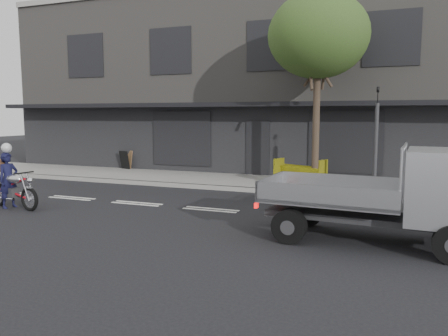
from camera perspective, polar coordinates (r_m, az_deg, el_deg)
ground at (r=12.28m, az=-1.74°, el=-5.47°), size 80.00×80.00×0.00m
sidewalk at (r=16.63m, az=4.50°, el=-1.93°), size 32.00×3.20×0.15m
kerb at (r=15.12m, az=2.78°, el=-2.82°), size 32.00×0.20×0.15m
building_main at (r=22.88m, az=9.34°, el=10.29°), size 26.00×10.00×8.00m
street_tree at (r=15.68m, az=12.22°, el=16.49°), size 3.40×3.40×6.74m
traffic_light_pole at (r=14.45m, az=19.19°, el=2.65°), size 0.12×0.12×3.50m
motorcycle at (r=13.76m, az=-25.84°, el=-2.45°), size 2.10×0.62×1.09m
rider at (r=13.83m, az=-26.32°, el=-1.45°), size 0.47×0.63×1.59m
flatbed_ute at (r=9.44m, az=25.03°, el=-2.61°), size 4.58×2.13×2.07m
construction_barrier at (r=15.73m, az=9.76°, el=-0.50°), size 1.83×1.31×0.95m
sandwich_board at (r=20.64m, az=-12.88°, el=1.04°), size 0.60×0.47×0.84m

